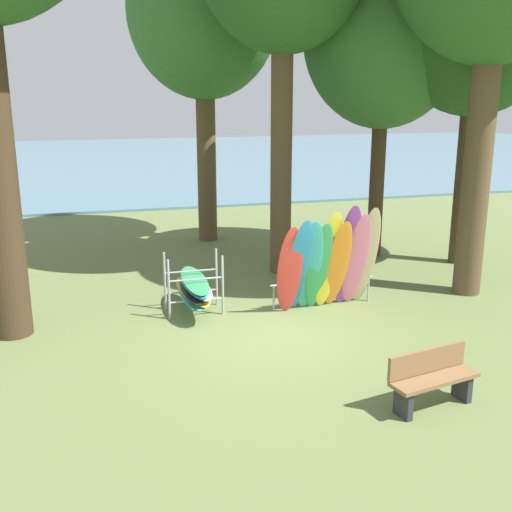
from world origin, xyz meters
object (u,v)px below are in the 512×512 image
at_px(tree_far_left_back, 203,12).
at_px(board_storage_rack, 194,287).
at_px(tree_deep_back, 384,34).
at_px(leaning_board_pile, 329,263).
at_px(tree_mid_behind, 478,12).
at_px(park_bench, 432,378).

height_order(tree_far_left_back, board_storage_rack, tree_far_left_back).
distance_m(tree_deep_back, leaning_board_pile, 6.85).
height_order(tree_mid_behind, tree_far_left_back, tree_far_left_back).
distance_m(tree_mid_behind, tree_deep_back, 2.27).
distance_m(leaning_board_pile, board_storage_rack, 2.84).
bearing_deg(tree_far_left_back, park_bench, -84.62).
xyz_separation_m(tree_far_left_back, leaning_board_pile, (1.15, -6.93, -5.59)).
relative_size(tree_mid_behind, board_storage_rack, 4.15).
bearing_deg(tree_far_left_back, leaning_board_pile, -80.56).
height_order(leaning_board_pile, park_bench, leaning_board_pile).
height_order(tree_deep_back, park_bench, tree_deep_back).
bearing_deg(park_bench, board_storage_rack, 118.35).
distance_m(tree_far_left_back, leaning_board_pile, 8.98).
bearing_deg(park_bench, tree_deep_back, 69.16).
relative_size(tree_mid_behind, tree_deep_back, 1.06).
xyz_separation_m(tree_mid_behind, tree_deep_back, (-1.80, 1.31, -0.43)).
distance_m(tree_mid_behind, board_storage_rack, 9.62).
relative_size(tree_deep_back, park_bench, 5.73).
xyz_separation_m(leaning_board_pile, park_bench, (-0.11, -4.19, -0.58)).
bearing_deg(leaning_board_pile, board_storage_rack, 166.31).
bearing_deg(board_storage_rack, tree_far_left_back, 75.94).
height_order(tree_deep_back, board_storage_rack, tree_deep_back).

